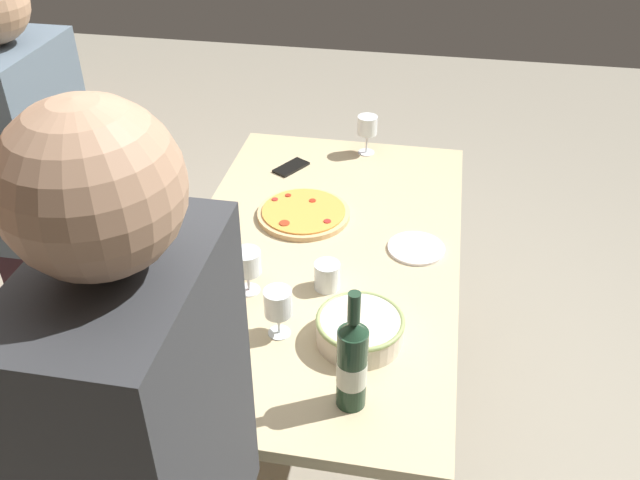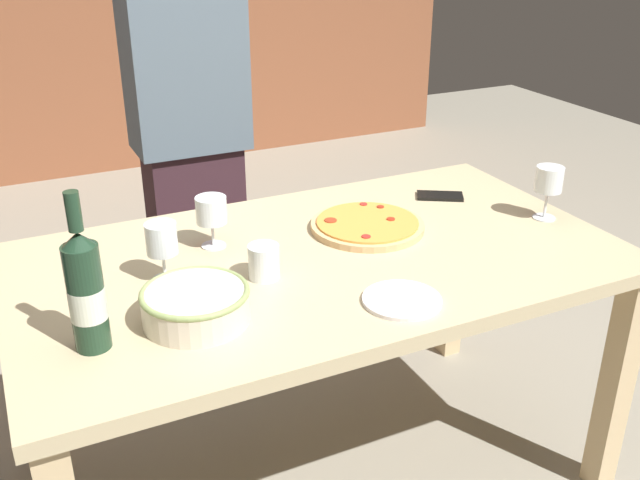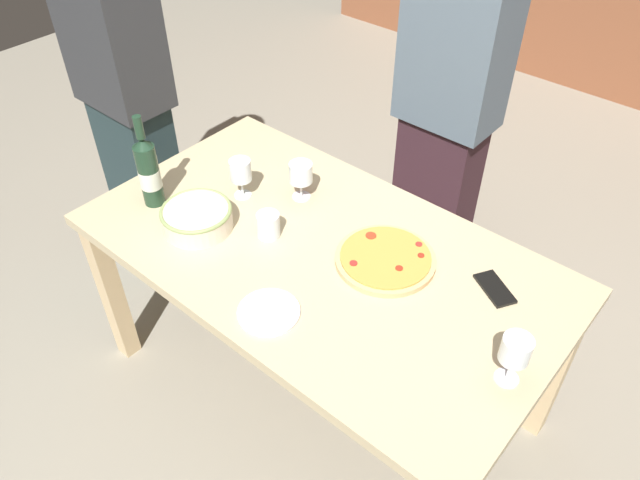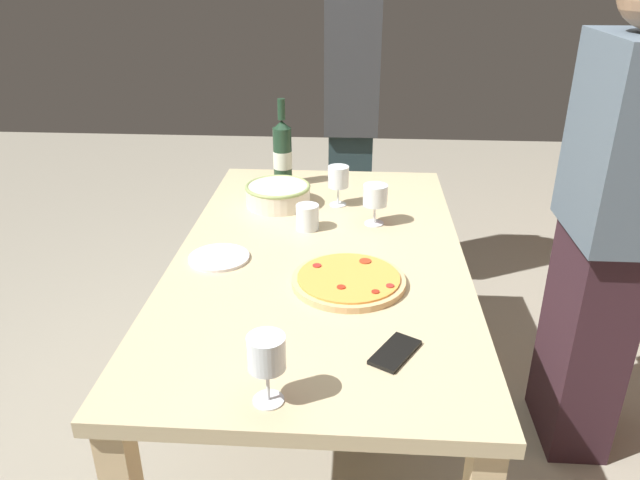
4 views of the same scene
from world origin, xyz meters
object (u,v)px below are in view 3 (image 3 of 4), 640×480
at_px(wine_bottle, 149,171).
at_px(cell_phone, 495,289).
at_px(dining_table, 320,270).
at_px(cup_amber, 268,225).
at_px(person_guest_left, 447,115).
at_px(serving_bowl, 197,217).
at_px(side_plate, 269,312).
at_px(person_host, 124,93).
at_px(wine_glass_far_left, 301,174).
at_px(wine_glass_by_bottle, 515,352).
at_px(pizza, 385,259).
at_px(wine_glass_near_pizza, 241,172).

height_order(wine_bottle, cell_phone, wine_bottle).
height_order(dining_table, cup_amber, cup_amber).
height_order(cell_phone, person_guest_left, person_guest_left).
bearing_deg(serving_bowl, wine_bottle, -177.91).
relative_size(serving_bowl, side_plate, 1.30).
relative_size(side_plate, person_host, 0.11).
relative_size(wine_glass_far_left, cup_amber, 1.64).
relative_size(wine_bottle, side_plate, 1.86).
distance_m(cell_phone, person_host, 1.66).
bearing_deg(wine_glass_by_bottle, person_guest_left, 129.47).
height_order(wine_glass_by_bottle, cup_amber, wine_glass_by_bottle).
bearing_deg(dining_table, serving_bowl, -155.07).
height_order(wine_glass_by_bottle, person_guest_left, person_guest_left).
bearing_deg(person_host, wine_glass_by_bottle, -0.45).
height_order(pizza, wine_bottle, wine_bottle).
bearing_deg(pizza, wine_glass_near_pizza, -174.96).
distance_m(wine_glass_by_bottle, cell_phone, 0.35).
distance_m(wine_glass_near_pizza, cell_phone, 0.95).
xyz_separation_m(wine_bottle, person_host, (-0.50, 0.27, 0.02)).
height_order(cup_amber, cell_phone, cup_amber).
height_order(wine_glass_near_pizza, wine_glass_by_bottle, wine_glass_by_bottle).
xyz_separation_m(dining_table, person_host, (-1.12, 0.08, 0.24)).
distance_m(dining_table, wine_glass_near_pizza, 0.45).
relative_size(dining_table, person_host, 0.91).
relative_size(serving_bowl, wine_glass_far_left, 1.70).
xyz_separation_m(dining_table, wine_bottle, (-0.62, -0.19, 0.23)).
distance_m(serving_bowl, wine_bottle, 0.24).
distance_m(cup_amber, cell_phone, 0.75).
height_order(serving_bowl, person_guest_left, person_guest_left).
relative_size(pizza, wine_bottle, 0.93).
xyz_separation_m(wine_bottle, wine_glass_far_left, (0.38, 0.36, -0.03)).
bearing_deg(cell_phone, side_plate, 169.10).
bearing_deg(pizza, dining_table, -154.24).
relative_size(wine_glass_near_pizza, side_plate, 0.81).
relative_size(pizza, person_guest_left, 0.20).
bearing_deg(wine_glass_by_bottle, cell_phone, 123.86).
height_order(wine_glass_far_left, cell_phone, wine_glass_far_left).
height_order(wine_glass_by_bottle, cell_phone, wine_glass_by_bottle).
relative_size(dining_table, cup_amber, 18.34).
bearing_deg(pizza, person_guest_left, 109.20).
relative_size(dining_table, wine_glass_by_bottle, 9.99).
bearing_deg(wine_glass_near_pizza, side_plate, -36.57).
bearing_deg(wine_glass_near_pizza, person_guest_left, 69.52).
relative_size(pizza, side_plate, 1.74).
height_order(pizza, person_guest_left, person_guest_left).
xyz_separation_m(cup_amber, person_guest_left, (0.10, 0.95, 0.03)).
xyz_separation_m(wine_glass_far_left, person_guest_left, (0.15, 0.73, -0.02)).
height_order(wine_bottle, person_guest_left, person_guest_left).
bearing_deg(wine_glass_far_left, dining_table, -36.13).
height_order(serving_bowl, wine_glass_near_pizza, wine_glass_near_pizza).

